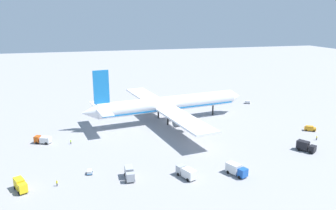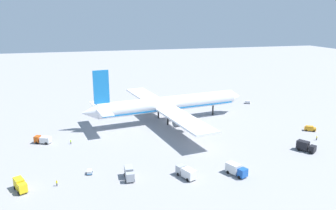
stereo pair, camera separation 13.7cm
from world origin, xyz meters
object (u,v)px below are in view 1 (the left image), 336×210
(airliner, at_px, (167,104))
(service_truck_2, at_px, (43,140))
(service_truck_0, at_px, (20,185))
(ground_worker_0, at_px, (57,183))
(service_truck_5, at_px, (236,169))
(traffic_cone_0, at_px, (224,100))
(service_truck_3, at_px, (129,173))
(service_truck_4, at_px, (305,146))
(traffic_cone_1, at_px, (209,93))
(baggage_cart_0, at_px, (90,172))
(baggage_cart_1, at_px, (247,102))
(service_van, at_px, (310,128))
(ground_worker_2, at_px, (317,138))
(service_truck_1, at_px, (186,172))
(ground_worker_1, at_px, (71,142))
(traffic_cone_2, at_px, (209,97))

(airliner, height_order, service_truck_2, airliner)
(service_truck_0, relative_size, ground_worker_0, 3.34)
(service_truck_5, distance_m, traffic_cone_0, 86.11)
(service_truck_2, height_order, traffic_cone_0, service_truck_2)
(service_truck_3, bearing_deg, traffic_cone_0, 49.99)
(service_truck_0, xyz_separation_m, ground_worker_0, (8.78, 0.12, -0.80))
(service_truck_2, distance_m, service_truck_4, 88.99)
(traffic_cone_1, bearing_deg, service_truck_5, -107.97)
(baggage_cart_0, height_order, baggage_cart_1, baggage_cart_1)
(airliner, distance_m, service_truck_0, 69.15)
(service_van, distance_m, ground_worker_2, 10.09)
(service_truck_0, relative_size, traffic_cone_0, 10.32)
(service_truck_1, relative_size, traffic_cone_0, 12.40)
(service_van, xyz_separation_m, ground_worker_1, (-89.01, 10.06, -0.21))
(service_truck_4, bearing_deg, ground_worker_2, 35.62)
(service_truck_1, relative_size, service_van, 1.50)
(baggage_cart_1, bearing_deg, service_truck_3, -137.52)
(service_truck_5, distance_m, ground_worker_2, 43.61)
(ground_worker_0, height_order, traffic_cone_1, ground_worker_0)
(service_truck_1, xyz_separation_m, ground_worker_1, (-30.79, 34.20, -0.79))
(airliner, xyz_separation_m, baggage_cart_0, (-33.66, -41.35, -6.68))
(service_truck_4, bearing_deg, service_truck_1, -170.24)
(service_truck_4, distance_m, baggage_cart_1, 61.49)
(service_truck_5, height_order, traffic_cone_2, service_truck_5)
(service_truck_5, xyz_separation_m, ground_worker_0, (-48.00, 6.50, -0.81))
(ground_worker_2, bearing_deg, traffic_cone_1, 96.53)
(service_truck_3, relative_size, traffic_cone_1, 10.67)
(service_truck_4, height_order, service_truck_5, service_truck_4)
(airliner, relative_size, traffic_cone_0, 135.80)
(service_truck_1, relative_size, ground_worker_0, 4.01)
(service_truck_2, xyz_separation_m, ground_worker_0, (6.07, -33.09, -0.56))
(service_truck_3, relative_size, baggage_cart_0, 2.01)
(baggage_cart_1, bearing_deg, traffic_cone_1, 111.32)
(airliner, bearing_deg, traffic_cone_1, 49.45)
(ground_worker_1, relative_size, traffic_cone_1, 2.95)
(baggage_cart_1, height_order, ground_worker_0, ground_worker_0)
(service_truck_3, distance_m, ground_worker_0, 18.94)
(baggage_cart_0, xyz_separation_m, ground_worker_2, (79.59, 5.64, 0.19))
(service_truck_1, height_order, service_truck_5, service_truck_5)
(baggage_cart_0, relative_size, traffic_cone_2, 5.31)
(service_van, xyz_separation_m, traffic_cone_0, (-11.38, 53.32, -0.76))
(service_van, height_order, traffic_cone_0, service_van)
(service_truck_1, xyz_separation_m, traffic_cone_2, (40.95, 84.59, -1.33))
(service_truck_3, distance_m, service_van, 76.27)
(traffic_cone_0, bearing_deg, traffic_cone_1, 96.44)
(service_truck_3, bearing_deg, airliner, 63.70)
(service_truck_4, height_order, traffic_cone_2, service_truck_4)
(service_truck_4, relative_size, traffic_cone_0, 11.44)
(airliner, relative_size, service_van, 16.42)
(service_van, bearing_deg, ground_worker_2, -114.61)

